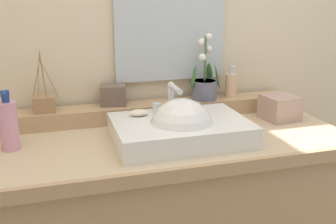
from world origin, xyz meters
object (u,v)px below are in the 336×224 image
sink_basin (181,130)px  potted_plant (205,84)px  tissue_box (280,108)px  soap_bar (139,113)px  lotion_bottle (9,125)px  trinket_box (113,95)px  reed_diffuser (44,103)px  soap_dispenser (231,84)px

sink_basin → potted_plant: potted_plant is taller
tissue_box → sink_basin: bearing=-165.2°
tissue_box → soap_bar: bearing=-177.6°
soap_bar → lotion_bottle: bearing=-178.6°
trinket_box → lotion_bottle: (-0.38, -0.22, -0.02)m
soap_bar → lotion_bottle: lotion_bottle is taller
sink_basin → tissue_box: (0.47, 0.12, 0.01)m
soap_bar → tissue_box: bearing=2.4°
potted_plant → sink_basin: bearing=-124.7°
reed_diffuser → lotion_bottle: bearing=-119.3°
soap_bar → sink_basin: bearing=-37.4°
soap_dispenser → trinket_box: 0.51m
sink_basin → soap_dispenser: (0.33, 0.30, 0.08)m
sink_basin → trinket_box: bearing=121.8°
reed_diffuser → trinket_box: reed_diffuser is taller
soap_dispenser → potted_plant: bearing=-176.0°
trinket_box → tissue_box: bearing=-6.0°
sink_basin → lotion_bottle: lotion_bottle is taller
sink_basin → tissue_box: size_ratio=3.59×
trinket_box → tissue_box: 0.68m
soap_dispenser → tissue_box: soap_dispenser is taller
trinket_box → lotion_bottle: bearing=-140.9°
soap_dispenser → trinket_box: soap_dispenser is taller
soap_bar → soap_dispenser: soap_dispenser is taller
soap_bar → potted_plant: (0.33, 0.19, 0.04)m
soap_dispenser → lotion_bottle: size_ratio=0.69×
trinket_box → lotion_bottle: lotion_bottle is taller
soap_dispenser → trinket_box: (-0.51, 0.01, -0.01)m
reed_diffuser → tissue_box: (0.92, -0.16, -0.05)m
reed_diffuser → lotion_bottle: size_ratio=1.16×
soap_dispenser → sink_basin: bearing=-137.8°
sink_basin → reed_diffuser: (-0.46, 0.29, 0.06)m
sink_basin → potted_plant: bearing=55.3°
soap_dispenser → tissue_box: bearing=-50.6°
reed_diffuser → trinket_box: (0.27, 0.02, 0.01)m
soap_bar → reed_diffuser: size_ratio=0.30×
trinket_box → lotion_bottle: 0.44m
soap_bar → trinket_box: bearing=106.4°
soap_bar → potted_plant: potted_plant is taller
potted_plant → tissue_box: size_ratio=2.15×
lotion_bottle → potted_plant: bearing=14.5°
potted_plant → reed_diffuser: potted_plant is taller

